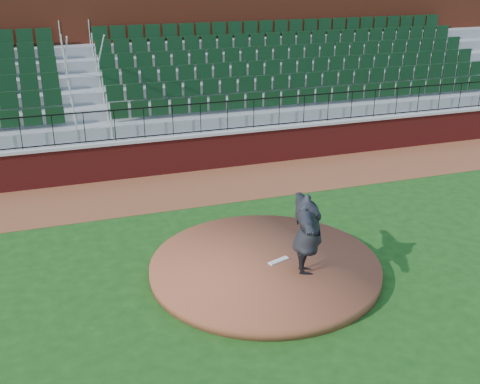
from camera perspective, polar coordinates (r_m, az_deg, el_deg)
name	(u,v)px	position (r m, az deg, el deg)	size (l,w,h in m)	color
ground	(260,265)	(13.99, 1.99, -7.14)	(90.00, 90.00, 0.00)	#154012
warning_track	(201,186)	(18.65, -3.86, 0.57)	(34.00, 3.20, 0.01)	brown
field_wall	(188,154)	(19.91, -5.11, 3.75)	(34.00, 0.35, 1.20)	maroon
wall_cap	(187,135)	(19.72, -5.18, 5.55)	(34.00, 0.45, 0.10)	#B7B7B7
wall_railing	(187,119)	(19.57, -5.23, 7.09)	(34.00, 0.05, 1.00)	black
seating_stands	(169,88)	(22.04, -7.01, 10.05)	(34.00, 5.10, 4.60)	gray
concourse_wall	(153,64)	(24.66, -8.47, 12.31)	(34.00, 0.50, 5.50)	maroon
pitchers_mound	(265,267)	(13.64, 2.46, -7.36)	(5.33, 5.33, 0.25)	brown
pitching_rubber	(279,261)	(13.63, 3.81, -6.73)	(0.54, 0.13, 0.04)	silver
pitcher	(307,234)	(12.83, 6.62, -4.11)	(2.32, 0.63, 1.89)	black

